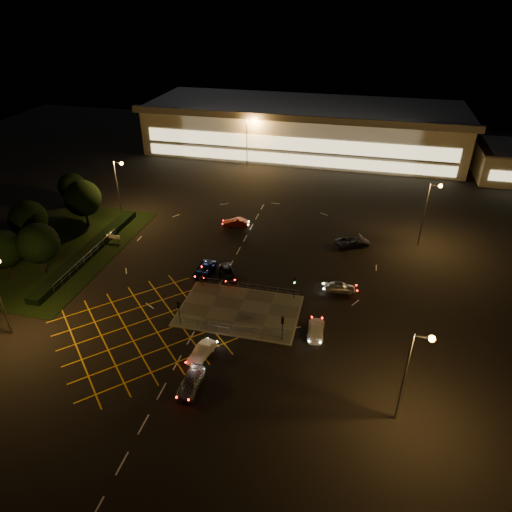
% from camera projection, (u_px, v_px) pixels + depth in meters
% --- Properties ---
extents(ground, '(180.00, 180.00, 0.00)m').
position_uv_depth(ground, '(228.00, 299.00, 57.26)').
color(ground, black).
rests_on(ground, ground).
extents(pedestrian_island, '(14.00, 9.00, 0.12)m').
position_uv_depth(pedestrian_island, '(239.00, 311.00, 55.15)').
color(pedestrian_island, '#4C4944').
rests_on(pedestrian_island, ground).
extents(grass_verge, '(18.00, 30.00, 0.08)m').
position_uv_depth(grass_verge, '(60.00, 250.00, 67.89)').
color(grass_verge, black).
rests_on(grass_verge, ground).
extents(hedge, '(2.00, 26.00, 1.00)m').
position_uv_depth(hedge, '(89.00, 251.00, 66.65)').
color(hedge, black).
rests_on(hedge, ground).
extents(supermarket, '(72.00, 26.50, 10.50)m').
position_uv_depth(supermarket, '(303.00, 128.00, 106.27)').
color(supermarket, beige).
rests_on(supermarket, ground).
extents(streetlight_se, '(1.78, 0.56, 10.03)m').
position_uv_depth(streetlight_se, '(412.00, 366.00, 38.09)').
color(streetlight_se, slate).
rests_on(streetlight_se, ground).
extents(streetlight_nw, '(1.78, 0.56, 10.03)m').
position_uv_depth(streetlight_nw, '(119.00, 182.00, 73.68)').
color(streetlight_nw, slate).
rests_on(streetlight_nw, ground).
extents(streetlight_ne, '(1.78, 0.56, 10.03)m').
position_uv_depth(streetlight_ne, '(429.00, 206.00, 65.67)').
color(streetlight_ne, slate).
rests_on(streetlight_ne, ground).
extents(streetlight_far_left, '(1.78, 0.56, 10.03)m').
position_uv_depth(streetlight_far_left, '(249.00, 136.00, 95.91)').
color(streetlight_far_left, slate).
rests_on(streetlight_far_left, ground).
extents(streetlight_far_right, '(1.78, 0.56, 10.03)m').
position_uv_depth(streetlight_far_right, '(448.00, 147.00, 89.51)').
color(streetlight_far_right, slate).
rests_on(streetlight_far_right, ground).
extents(signal_sw, '(0.28, 0.30, 3.15)m').
position_uv_depth(signal_sw, '(179.00, 308.00, 51.85)').
color(signal_sw, black).
rests_on(signal_sw, pedestrian_island).
extents(signal_se, '(0.28, 0.30, 3.15)m').
position_uv_depth(signal_se, '(282.00, 324.00, 49.43)').
color(signal_se, black).
rests_on(signal_se, pedestrian_island).
extents(signal_nw, '(0.28, 0.30, 3.15)m').
position_uv_depth(signal_nw, '(202.00, 271.00, 58.52)').
color(signal_nw, black).
rests_on(signal_nw, pedestrian_island).
extents(signal_ne, '(0.28, 0.30, 3.15)m').
position_uv_depth(signal_ne, '(295.00, 283.00, 56.10)').
color(signal_ne, black).
rests_on(signal_ne, pedestrian_island).
extents(tree_a, '(5.04, 5.04, 6.86)m').
position_uv_depth(tree_a, '(2.00, 249.00, 59.42)').
color(tree_a, black).
rests_on(tree_a, ground).
extents(tree_b, '(5.40, 5.40, 7.35)m').
position_uv_depth(tree_b, '(28.00, 219.00, 66.35)').
color(tree_b, black).
rests_on(tree_b, ground).
extents(tree_c, '(5.76, 5.76, 7.84)m').
position_uv_depth(tree_c, '(83.00, 198.00, 72.06)').
color(tree_c, black).
rests_on(tree_c, ground).
extents(tree_d, '(4.68, 4.68, 6.37)m').
position_uv_depth(tree_d, '(72.00, 186.00, 78.76)').
color(tree_d, black).
rests_on(tree_d, ground).
extents(tree_e, '(5.40, 5.40, 7.35)m').
position_uv_depth(tree_e, '(38.00, 243.00, 60.12)').
color(tree_e, black).
rests_on(tree_e, ground).
extents(car_near_silver, '(1.86, 4.49, 1.52)m').
position_uv_depth(car_near_silver, '(191.00, 382.00, 44.34)').
color(car_near_silver, '#B5B8BD').
rests_on(car_near_silver, ground).
extents(car_queue_white, '(2.24, 4.15, 1.30)m').
position_uv_depth(car_queue_white, '(202.00, 352.00, 48.09)').
color(car_queue_white, white).
rests_on(car_queue_white, ground).
extents(car_left_blue, '(2.16, 4.61, 1.27)m').
position_uv_depth(car_left_blue, '(205.00, 269.00, 62.08)').
color(car_left_blue, '#0C184A').
rests_on(car_left_blue, ground).
extents(car_far_dkgrey, '(3.69, 4.84, 1.31)m').
position_uv_depth(car_far_dkgrey, '(227.00, 272.00, 61.42)').
color(car_far_dkgrey, black).
rests_on(car_far_dkgrey, ground).
extents(car_right_silver, '(4.07, 2.03, 1.33)m').
position_uv_depth(car_right_silver, '(340.00, 287.00, 58.39)').
color(car_right_silver, '#A6A9AD').
rests_on(car_right_silver, ground).
extents(car_circ_red, '(4.28, 2.11, 1.35)m').
position_uv_depth(car_circ_red, '(236.00, 223.00, 74.19)').
color(car_circ_red, maroon).
rests_on(car_circ_red, ground).
extents(car_east_grey, '(5.76, 4.58, 1.46)m').
position_uv_depth(car_east_grey, '(353.00, 242.00, 68.49)').
color(car_east_grey, black).
rests_on(car_east_grey, ground).
extents(car_approach_white, '(2.10, 4.59, 1.30)m').
position_uv_depth(car_approach_white, '(316.00, 329.00, 51.24)').
color(car_approach_white, silver).
rests_on(car_approach_white, ground).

